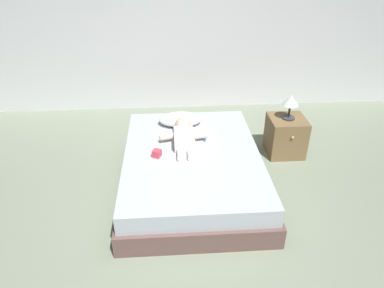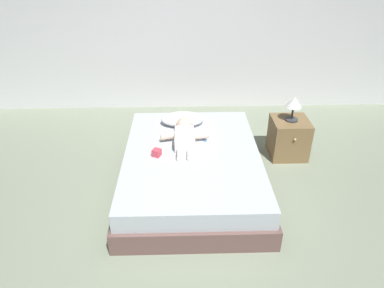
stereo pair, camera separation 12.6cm
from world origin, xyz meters
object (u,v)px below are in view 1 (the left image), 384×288
(pillow, at_px, (180,119))
(baby, at_px, (184,135))
(bed, at_px, (192,169))
(lamp, at_px, (291,102))
(nightstand, at_px, (286,136))
(toy_block, at_px, (157,153))
(toothbrush, at_px, (202,138))

(pillow, height_order, baby, baby)
(bed, xyz_separation_m, lamp, (1.16, 0.56, 0.48))
(nightstand, height_order, toy_block, toy_block)
(pillow, distance_m, toothbrush, 0.42)
(bed, bearing_deg, lamp, 25.69)
(toy_block, bearing_deg, bed, 8.86)
(baby, xyz_separation_m, lamp, (1.23, 0.31, 0.21))
(toothbrush, relative_size, nightstand, 0.29)
(bed, distance_m, lamp, 1.37)
(pillow, distance_m, toy_block, 0.73)
(toothbrush, relative_size, toy_block, 1.30)
(nightstand, distance_m, toy_block, 1.65)
(baby, xyz_separation_m, toy_block, (-0.28, -0.30, -0.04))
(toothbrush, xyz_separation_m, lamp, (1.03, 0.29, 0.27))
(baby, relative_size, lamp, 2.30)
(nightstand, bearing_deg, lamp, 90.00)
(toothbrush, bearing_deg, bed, -115.46)
(nightstand, relative_size, lamp, 1.57)
(bed, relative_size, lamp, 6.73)
(nightstand, bearing_deg, toy_block, -157.96)
(bed, distance_m, nightstand, 1.29)
(pillow, bearing_deg, nightstand, -3.17)
(bed, height_order, baby, baby)
(pillow, height_order, toy_block, pillow)
(baby, bearing_deg, lamp, 14.30)
(toothbrush, bearing_deg, pillow, 121.30)
(baby, distance_m, toothbrush, 0.21)
(lamp, xyz_separation_m, toy_block, (-1.51, -0.61, -0.24))
(bed, distance_m, toy_block, 0.43)
(bed, relative_size, toothbrush, 15.05)
(bed, distance_m, baby, 0.37)
(baby, relative_size, toy_block, 6.71)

